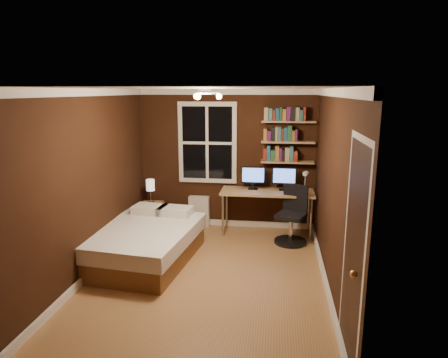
# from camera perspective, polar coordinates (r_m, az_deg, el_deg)

# --- Properties ---
(floor) EXTENTS (4.20, 4.20, 0.00)m
(floor) POSITION_cam_1_polar(r_m,az_deg,el_deg) (5.64, -2.36, -13.48)
(floor) COLOR #935E3B
(floor) RESTS_ON ground
(wall_back) EXTENTS (3.20, 0.04, 2.50)m
(wall_back) POSITION_cam_1_polar(r_m,az_deg,el_deg) (7.25, 0.42, 2.82)
(wall_back) COLOR black
(wall_back) RESTS_ON ground
(wall_left) EXTENTS (0.04, 4.20, 2.50)m
(wall_left) POSITION_cam_1_polar(r_m,az_deg,el_deg) (5.71, -18.50, -0.48)
(wall_left) COLOR black
(wall_left) RESTS_ON ground
(wall_right) EXTENTS (0.04, 4.20, 2.50)m
(wall_right) POSITION_cam_1_polar(r_m,az_deg,el_deg) (5.18, 15.21, -1.54)
(wall_right) COLOR black
(wall_right) RESTS_ON ground
(ceiling) EXTENTS (3.20, 4.20, 0.02)m
(ceiling) POSITION_cam_1_polar(r_m,az_deg,el_deg) (5.07, -2.62, 12.84)
(ceiling) COLOR white
(ceiling) RESTS_ON wall_back
(window) EXTENTS (1.06, 0.06, 1.46)m
(window) POSITION_cam_1_polar(r_m,az_deg,el_deg) (7.22, -2.38, 5.18)
(window) COLOR silver
(window) RESTS_ON wall_back
(door) EXTENTS (0.03, 0.82, 2.05)m
(door) POSITION_cam_1_polar(r_m,az_deg,el_deg) (3.79, 17.86, -10.51)
(door) COLOR black
(door) RESTS_ON ground
(door_knob) EXTENTS (0.06, 0.06, 0.06)m
(door_knob) POSITION_cam_1_polar(r_m,az_deg,el_deg) (3.53, 18.03, -12.77)
(door_knob) COLOR tan
(door_knob) RESTS_ON door
(ceiling_fixture) EXTENTS (0.44, 0.44, 0.18)m
(ceiling_fixture) POSITION_cam_1_polar(r_m,az_deg,el_deg) (4.97, -2.82, 11.70)
(ceiling_fixture) COLOR beige
(ceiling_fixture) RESTS_ON ceiling
(bookshelf_lower) EXTENTS (0.92, 0.22, 0.03)m
(bookshelf_lower) POSITION_cam_1_polar(r_m,az_deg,el_deg) (7.08, 9.01, 2.43)
(bookshelf_lower) COLOR #AA7952
(bookshelf_lower) RESTS_ON wall_back
(books_row_lower) EXTENTS (0.54, 0.16, 0.23)m
(books_row_lower) POSITION_cam_1_polar(r_m,az_deg,el_deg) (7.06, 9.05, 3.47)
(books_row_lower) COLOR maroon
(books_row_lower) RESTS_ON bookshelf_lower
(bookshelf_middle) EXTENTS (0.92, 0.22, 0.03)m
(bookshelf_middle) POSITION_cam_1_polar(r_m,az_deg,el_deg) (7.02, 9.11, 5.24)
(bookshelf_middle) COLOR #AA7952
(bookshelf_middle) RESTS_ON wall_back
(books_row_middle) EXTENTS (0.60, 0.16, 0.23)m
(books_row_middle) POSITION_cam_1_polar(r_m,az_deg,el_deg) (7.01, 9.14, 6.30)
(books_row_middle) COLOR #1A5578
(books_row_middle) RESTS_ON bookshelf_middle
(bookshelf_upper) EXTENTS (0.92, 0.22, 0.03)m
(bookshelf_upper) POSITION_cam_1_polar(r_m,az_deg,el_deg) (6.99, 9.21, 8.09)
(bookshelf_upper) COLOR #AA7952
(bookshelf_upper) RESTS_ON wall_back
(books_row_upper) EXTENTS (0.66, 0.16, 0.23)m
(books_row_upper) POSITION_cam_1_polar(r_m,az_deg,el_deg) (6.98, 9.24, 9.15)
(books_row_upper) COLOR #255738
(books_row_upper) RESTS_ON bookshelf_upper
(bed) EXTENTS (1.56, 2.02, 0.64)m
(bed) POSITION_cam_1_polar(r_m,az_deg,el_deg) (6.08, -11.22, -8.93)
(bed) COLOR brown
(bed) RESTS_ON ground
(nightstand) EXTENTS (0.40, 0.40, 0.49)m
(nightstand) POSITION_cam_1_polar(r_m,az_deg,el_deg) (7.40, -10.30, -5.21)
(nightstand) COLOR brown
(nightstand) RESTS_ON ground
(bedside_lamp) EXTENTS (0.15, 0.15, 0.44)m
(bedside_lamp) POSITION_cam_1_polar(r_m,az_deg,el_deg) (7.28, -10.44, -1.75)
(bedside_lamp) COLOR beige
(bedside_lamp) RESTS_ON nightstand
(radiator) EXTENTS (0.37, 0.13, 0.56)m
(radiator) POSITION_cam_1_polar(r_m,az_deg,el_deg) (7.45, -3.56, -4.60)
(radiator) COLOR silver
(radiator) RESTS_ON ground
(desk) EXTENTS (1.61, 0.60, 0.76)m
(desk) POSITION_cam_1_polar(r_m,az_deg,el_deg) (6.99, 6.19, -2.18)
(desk) COLOR #AA7952
(desk) RESTS_ON ground
(monitor_left) EXTENTS (0.42, 0.12, 0.41)m
(monitor_left) POSITION_cam_1_polar(r_m,az_deg,el_deg) (7.02, 4.18, 0.14)
(monitor_left) COLOR black
(monitor_left) RESTS_ON desk
(monitor_right) EXTENTS (0.42, 0.12, 0.41)m
(monitor_right) POSITION_cam_1_polar(r_m,az_deg,el_deg) (7.01, 8.58, 0.02)
(monitor_right) COLOR black
(monitor_right) RESTS_ON desk
(desk_lamp) EXTENTS (0.14, 0.32, 0.44)m
(desk_lamp) POSITION_cam_1_polar(r_m,az_deg,el_deg) (6.78, 11.53, -0.39)
(desk_lamp) COLOR silver
(desk_lamp) RESTS_ON desk
(office_chair) EXTENTS (0.55, 0.55, 0.96)m
(office_chair) POSITION_cam_1_polar(r_m,az_deg,el_deg) (6.71, 9.67, -6.01)
(office_chair) COLOR black
(office_chair) RESTS_ON ground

